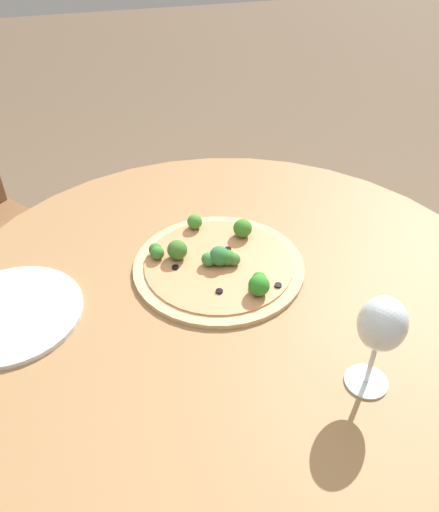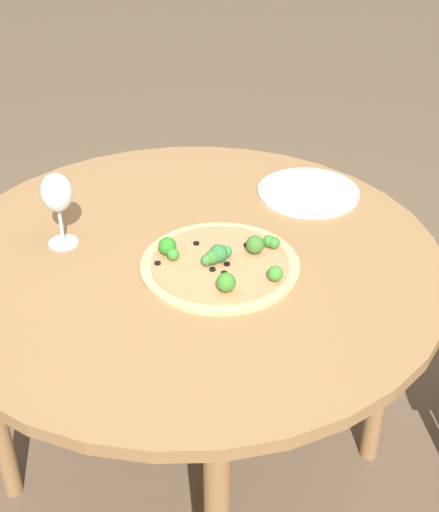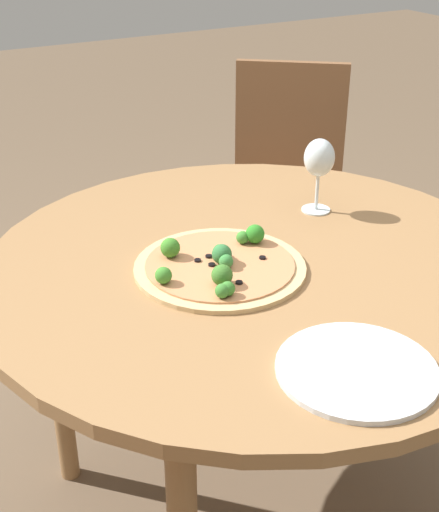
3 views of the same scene
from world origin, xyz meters
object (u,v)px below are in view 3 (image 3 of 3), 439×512
(chair, at_px, (285,190))
(plate_near, at_px, (357,369))
(pizza, at_px, (219,264))
(wine_glass, at_px, (319,160))

(chair, distance_m, plate_near, 1.38)
(chair, distance_m, pizza, 1.07)
(chair, height_order, wine_glass, wine_glass)
(chair, xyz_separation_m, wine_glass, (0.63, -0.35, 0.37))
(pizza, relative_size, wine_glass, 1.96)
(wine_glass, height_order, plate_near, wine_glass)
(chair, height_order, plate_near, chair)
(chair, bearing_deg, wine_glass, -80.92)
(plate_near, bearing_deg, wine_glass, 149.85)
(wine_glass, bearing_deg, chair, 151.05)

